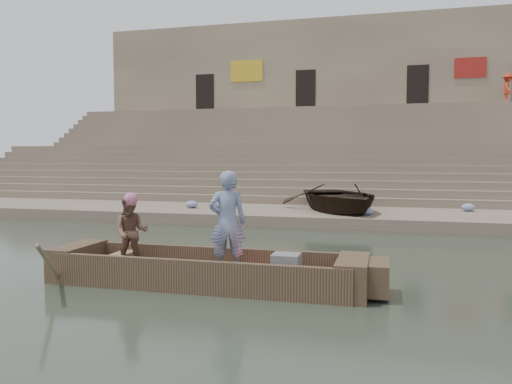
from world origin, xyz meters
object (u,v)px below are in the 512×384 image
at_px(rowing_man, 131,232).
at_px(pedestrian, 508,89).
at_px(standing_man, 227,222).
at_px(main_rowboat, 205,279).
at_px(beached_rowboat, 339,197).
at_px(television, 286,266).

relative_size(rowing_man, pedestrian, 0.73).
bearing_deg(standing_man, main_rowboat, -7.77).
bearing_deg(main_rowboat, rowing_man, 178.77).
height_order(main_rowboat, rowing_man, rowing_man).
relative_size(rowing_man, beached_rowboat, 0.29).
bearing_deg(television, rowing_man, 179.38).
bearing_deg(beached_rowboat, television, -114.74).
bearing_deg(rowing_man, television, -18.48).
xyz_separation_m(rowing_man, beached_rowboat, (2.90, 9.04, -0.00)).
height_order(rowing_man, beached_rowboat, rowing_man).
relative_size(standing_man, pedestrian, 0.99).
bearing_deg(beached_rowboat, pedestrian, 36.28).
height_order(standing_man, rowing_man, standing_man).
relative_size(standing_man, television, 3.89).
distance_m(main_rowboat, rowing_man, 1.64).
bearing_deg(rowing_man, beached_rowboat, 54.35).
height_order(television, pedestrian, pedestrian).
height_order(rowing_man, television, rowing_man).
bearing_deg(pedestrian, television, 165.23).
distance_m(beached_rowboat, pedestrian, 17.54).
xyz_separation_m(main_rowboat, television, (1.43, -0.00, 0.31)).
height_order(standing_man, television, standing_man).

